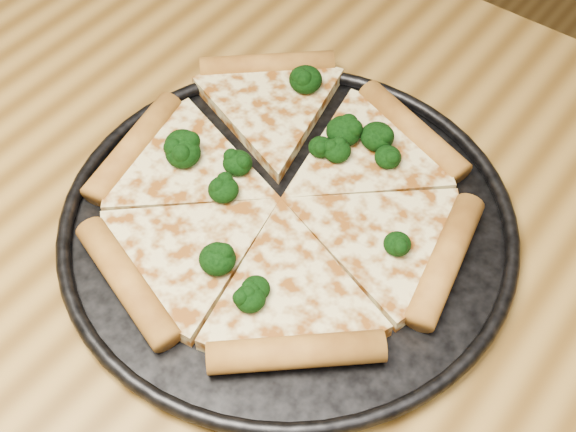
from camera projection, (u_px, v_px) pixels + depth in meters
The scene contains 4 objects.
dining_table at pixel (229, 384), 0.64m from camera, with size 1.20×0.90×0.75m.
pizza_pan at pixel (288, 223), 0.62m from camera, with size 0.35×0.35×0.02m.
pizza at pixel (280, 196), 0.62m from camera, with size 0.32×0.32×0.02m.
broccoli_florets at pixel (280, 164), 0.63m from camera, with size 0.22×0.23×0.02m.
Camera 1 is at (0.22, -0.21, 1.24)m, focal length 49.80 mm.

